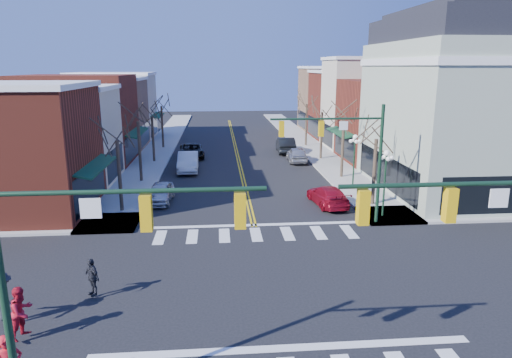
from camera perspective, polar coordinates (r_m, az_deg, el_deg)
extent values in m
plane|color=black|center=(20.45, 1.52, -13.14)|extent=(160.00, 160.00, 0.00)
cube|color=#9E9B93|center=(39.76, -14.39, 0.06)|extent=(3.50, 70.00, 0.15)
cube|color=#9E9B93|center=(40.66, 10.71, 0.56)|extent=(3.50, 70.00, 0.15)
cube|color=maroon|center=(33.15, -28.72, 3.00)|extent=(10.00, 8.50, 8.00)
cube|color=beige|center=(40.30, -24.35, 4.77)|extent=(10.00, 7.00, 7.50)
cube|color=maroon|center=(47.80, -21.30, 6.92)|extent=(10.00, 9.00, 8.50)
cube|color=#966F52|center=(55.75, -18.94, 7.62)|extent=(10.00, 7.50, 7.80)
cube|color=beige|center=(63.25, -17.29, 8.59)|extent=(10.00, 8.00, 8.20)
cube|color=maroon|center=(47.52, 17.01, 6.92)|extent=(10.00, 8.50, 8.00)
cube|color=beige|center=(54.67, 14.09, 9.00)|extent=(10.00, 7.00, 10.00)
cube|color=maroon|center=(61.85, 11.82, 8.95)|extent=(10.00, 8.00, 8.50)
cube|color=#966F52|center=(69.52, 9.95, 9.76)|extent=(10.00, 8.00, 9.00)
cube|color=#9DA992|center=(37.70, 24.88, 6.86)|extent=(12.00, 14.00, 11.00)
cube|color=white|center=(37.51, 25.53, 13.07)|extent=(12.25, 14.25, 0.50)
cube|color=black|center=(37.60, 25.91, 16.56)|extent=(11.40, 13.40, 1.80)
cube|color=black|center=(37.69, 26.09, 18.22)|extent=(9.80, 11.80, 0.60)
cylinder|color=#14331E|center=(13.24, -28.89, -13.44)|extent=(0.20, 0.20, 7.20)
cylinder|color=#14331E|center=(11.27, -15.35, -1.50)|extent=(6.50, 0.12, 0.12)
cube|color=gold|center=(11.37, -13.56, -4.14)|extent=(0.28, 0.28, 0.90)
cube|color=gold|center=(11.25, -2.01, -3.95)|extent=(0.28, 0.28, 0.90)
cylinder|color=#14331E|center=(12.70, 24.60, -0.57)|extent=(6.50, 0.12, 0.12)
cube|color=gold|center=(12.68, 23.07, -3.01)|extent=(0.28, 0.28, 0.90)
cube|color=gold|center=(11.80, 13.23, -3.46)|extent=(0.28, 0.28, 0.90)
cylinder|color=#14331E|center=(27.78, 15.19, 1.59)|extent=(0.20, 0.20, 7.20)
cylinder|color=#14331E|center=(26.40, 8.88, 7.45)|extent=(6.50, 0.12, 0.12)
cube|color=gold|center=(26.39, 8.14, 6.27)|extent=(0.28, 0.28, 0.90)
cube|color=gold|center=(25.98, 3.21, 6.27)|extent=(0.28, 0.28, 0.90)
cylinder|color=#14331E|center=(29.42, 15.74, -0.98)|extent=(0.12, 0.12, 4.00)
sphere|color=white|center=(28.96, 16.02, 3.14)|extent=(0.36, 0.36, 0.36)
cylinder|color=#14331E|center=(35.41, 12.12, 1.71)|extent=(0.12, 0.12, 4.00)
sphere|color=white|center=(35.03, 12.30, 5.15)|extent=(0.36, 0.36, 0.36)
cylinder|color=#382B21|center=(30.57, -16.68, 0.24)|extent=(0.24, 0.24, 4.76)
cylinder|color=#382B21|center=(38.23, -14.33, 3.27)|extent=(0.24, 0.24, 5.04)
cylinder|color=#382B21|center=(46.07, -12.74, 4.81)|extent=(0.24, 0.24, 4.55)
cylinder|color=#382B21|center=(53.90, -11.63, 6.34)|extent=(0.24, 0.24, 4.90)
cylinder|color=#382B21|center=(31.69, 14.56, 0.73)|extent=(0.24, 0.24, 4.62)
cylinder|color=#382B21|center=(39.12, 10.77, 3.80)|extent=(0.24, 0.24, 5.18)
cylinder|color=#382B21|center=(46.80, 8.17, 5.32)|extent=(0.24, 0.24, 4.83)
cylinder|color=#382B21|center=(54.54, 6.30, 6.66)|extent=(0.24, 0.24, 4.97)
imported|color=silver|center=(32.65, -11.88, -1.68)|extent=(1.85, 4.11, 1.37)
imported|color=silver|center=(41.86, -8.50, 2.11)|extent=(1.91, 5.16, 1.69)
imported|color=black|center=(48.18, -8.04, 3.52)|extent=(2.87, 5.36, 1.43)
imported|color=maroon|center=(31.66, 8.96, -2.07)|extent=(2.40, 4.80, 1.34)
imported|color=#A8A8AD|center=(45.66, 5.13, 3.08)|extent=(1.97, 4.51, 1.51)
imported|color=black|center=(50.53, 3.71, 4.27)|extent=(2.00, 5.23, 1.70)
imported|color=#B61325|center=(18.20, -27.24, -14.58)|extent=(0.99, 1.10, 1.87)
imported|color=black|center=(20.18, -19.82, -11.43)|extent=(0.93, 0.93, 1.59)
imported|color=#21222A|center=(19.54, -29.04, -12.79)|extent=(1.38, 1.33, 1.89)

